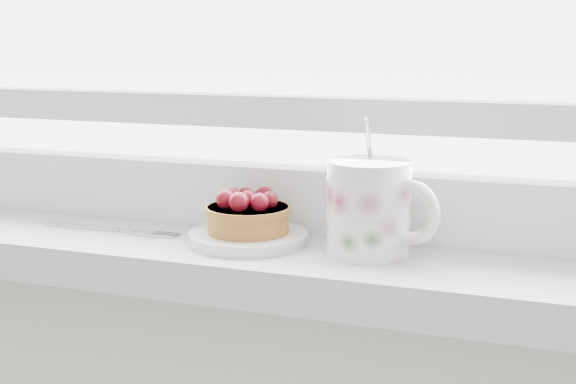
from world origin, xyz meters
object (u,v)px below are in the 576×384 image
at_px(raspberry_tart, 248,214).
at_px(floral_mug, 372,206).
at_px(fork, 110,229).
at_px(saucer, 248,238).

bearing_deg(raspberry_tart, floral_mug, 1.16).
bearing_deg(floral_mug, raspberry_tart, -178.84).
distance_m(raspberry_tart, fork, 0.17).
xyz_separation_m(saucer, raspberry_tart, (-0.00, -0.00, 0.03)).
bearing_deg(saucer, raspberry_tart, -130.02).
xyz_separation_m(saucer, floral_mug, (0.13, 0.00, 0.04)).
bearing_deg(fork, raspberry_tart, 0.85).
distance_m(saucer, floral_mug, 0.14).
bearing_deg(floral_mug, fork, -179.01).
distance_m(raspberry_tart, floral_mug, 0.13).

